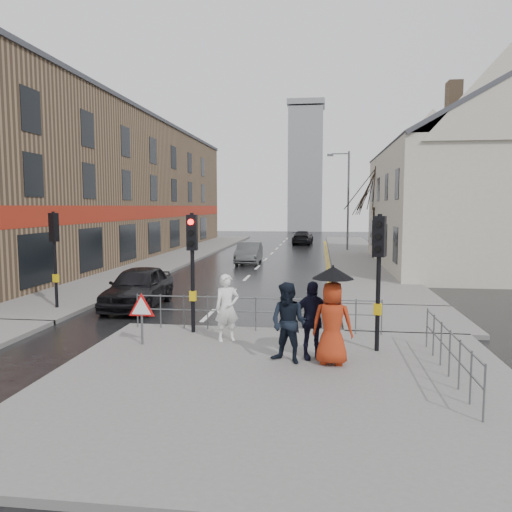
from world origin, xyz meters
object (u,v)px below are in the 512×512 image
(pedestrian_with_umbrella, at_px, (332,313))
(car_parked, at_px, (138,287))
(pedestrian_d, at_px, (311,320))
(car_mid, at_px, (249,253))
(pedestrian_a, at_px, (227,308))
(pedestrian_b, at_px, (288,323))

(pedestrian_with_umbrella, relative_size, car_parked, 0.51)
(pedestrian_d, height_order, car_parked, pedestrian_d)
(car_parked, relative_size, car_mid, 1.06)
(pedestrian_d, xyz_separation_m, car_parked, (-6.46, 5.89, -0.31))
(pedestrian_a, xyz_separation_m, car_mid, (-2.16, 19.21, -0.35))
(pedestrian_with_umbrella, distance_m, car_parked, 9.37)
(car_parked, bearing_deg, pedestrian_b, -48.30)
(pedestrian_a, height_order, pedestrian_b, pedestrian_b)
(pedestrian_b, relative_size, pedestrian_d, 1.01)
(pedestrian_a, height_order, car_mid, pedestrian_a)
(pedestrian_a, height_order, pedestrian_with_umbrella, pedestrian_with_umbrella)
(pedestrian_with_umbrella, relative_size, car_mid, 0.54)
(pedestrian_b, xyz_separation_m, pedestrian_with_umbrella, (0.99, -0.01, 0.25))
(pedestrian_a, distance_m, pedestrian_d, 2.58)
(car_parked, bearing_deg, pedestrian_d, -44.13)
(pedestrian_d, relative_size, car_mid, 0.44)
(car_mid, bearing_deg, car_parked, -99.40)
(car_parked, distance_m, car_mid, 14.73)
(pedestrian_d, distance_m, car_parked, 8.74)
(pedestrian_a, xyz_separation_m, pedestrian_b, (1.74, -1.64, 0.03))
(pedestrian_a, distance_m, pedestrian_b, 2.39)
(pedestrian_d, relative_size, car_parked, 0.42)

